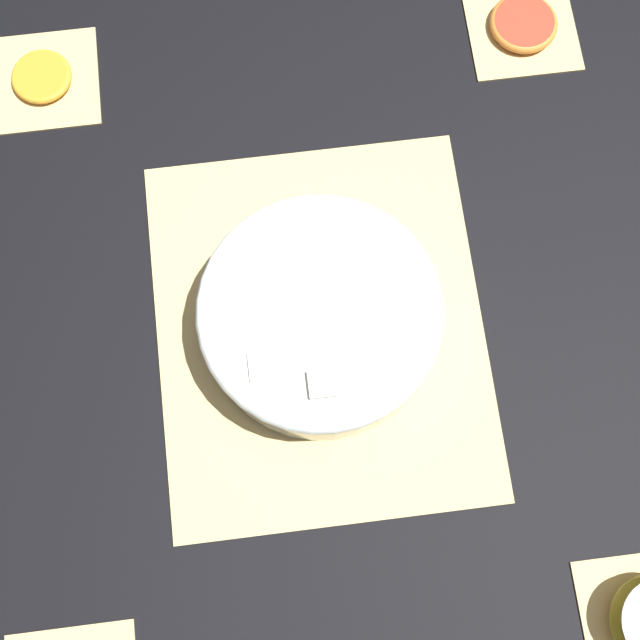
# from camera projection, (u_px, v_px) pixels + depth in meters

# --- Properties ---
(ground_plane) EXTENTS (6.00, 6.00, 0.00)m
(ground_plane) POSITION_uv_depth(u_px,v_px,m) (320.00, 329.00, 0.95)
(ground_plane) COLOR black
(bamboo_mat_center) EXTENTS (0.41, 0.35, 0.01)m
(bamboo_mat_center) POSITION_uv_depth(u_px,v_px,m) (320.00, 328.00, 0.95)
(bamboo_mat_center) COLOR #D6B775
(bamboo_mat_center) RESTS_ON ground_plane
(coaster_mat_near_right) EXTENTS (0.13, 0.13, 0.01)m
(coaster_mat_near_right) POSITION_uv_depth(u_px,v_px,m) (522.00, 28.00, 1.05)
(coaster_mat_near_right) COLOR #D6B775
(coaster_mat_near_right) RESTS_ON ground_plane
(coaster_mat_far_right) EXTENTS (0.13, 0.13, 0.01)m
(coaster_mat_far_right) POSITION_uv_depth(u_px,v_px,m) (44.00, 80.00, 1.03)
(coaster_mat_far_right) COLOR #D6B775
(coaster_mat_far_right) RESTS_ON ground_plane
(fruit_salad_bowl) EXTENTS (0.25, 0.25, 0.08)m
(fruit_salad_bowl) POSITION_uv_depth(u_px,v_px,m) (320.00, 318.00, 0.91)
(fruit_salad_bowl) COLOR silver
(fruit_salad_bowl) RESTS_ON bamboo_mat_center
(orange_slice_whole) EXTENTS (0.07, 0.07, 0.01)m
(orange_slice_whole) POSITION_uv_depth(u_px,v_px,m) (42.00, 77.00, 1.02)
(orange_slice_whole) COLOR orange
(orange_slice_whole) RESTS_ON coaster_mat_far_right
(grapefruit_slice) EXTENTS (0.08, 0.08, 0.01)m
(grapefruit_slice) POSITION_uv_depth(u_px,v_px,m) (524.00, 23.00, 1.04)
(grapefruit_slice) COLOR red
(grapefruit_slice) RESTS_ON coaster_mat_near_right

